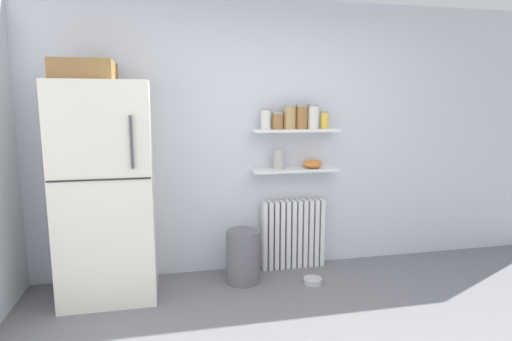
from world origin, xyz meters
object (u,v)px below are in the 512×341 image
at_px(radiator, 293,234).
at_px(vase, 278,159).
at_px(storage_jar_2, 290,117).
at_px(shelf_bowl, 313,164).
at_px(storage_jar_0, 266,119).
at_px(trash_bin, 243,256).
at_px(storage_jar_5, 324,120).
at_px(storage_jar_4, 313,117).
at_px(refrigerator, 106,188).
at_px(storage_jar_3, 301,117).
at_px(pet_food_bowl, 313,281).
at_px(storage_jar_1, 278,121).

xyz_separation_m(radiator, vase, (-0.16, -0.03, 0.76)).
relative_size(storage_jar_2, shelf_bowl, 1.18).
xyz_separation_m(vase, shelf_bowl, (0.35, 0.00, -0.05)).
bearing_deg(storage_jar_0, trash_bin, -140.03).
bearing_deg(shelf_bowl, storage_jar_5, 0.00).
bearing_deg(storage_jar_4, refrigerator, -173.33).
xyz_separation_m(storage_jar_0, storage_jar_3, (0.35, 0.00, 0.02)).
bearing_deg(pet_food_bowl, trash_bin, 163.92).
xyz_separation_m(storage_jar_1, storage_jar_3, (0.23, 0.00, 0.03)).
relative_size(storage_jar_1, storage_jar_2, 0.73).
bearing_deg(refrigerator, storage_jar_0, 8.83).
height_order(storage_jar_1, storage_jar_3, storage_jar_3).
bearing_deg(trash_bin, shelf_bowl, 16.66).
xyz_separation_m(storage_jar_1, storage_jar_4, (0.35, -0.00, 0.04)).
xyz_separation_m(storage_jar_0, storage_jar_2, (0.23, 0.00, 0.01)).
bearing_deg(radiator, pet_food_bowl, -81.74).
bearing_deg(storage_jar_4, storage_jar_5, 0.00).
relative_size(storage_jar_2, storage_jar_4, 0.96).
bearing_deg(storage_jar_0, storage_jar_4, 0.00).
bearing_deg(storage_jar_5, vase, 180.00).
distance_m(storage_jar_4, vase, 0.53).
height_order(storage_jar_2, storage_jar_4, storage_jar_4).
relative_size(radiator, storage_jar_1, 4.22).
distance_m(storage_jar_2, storage_jar_5, 0.35).
distance_m(storage_jar_2, storage_jar_4, 0.23).
bearing_deg(storage_jar_4, shelf_bowl, 0.00).
relative_size(refrigerator, shelf_bowl, 10.41).
bearing_deg(storage_jar_1, radiator, 9.71).
bearing_deg(storage_jar_3, storage_jar_2, -180.00).
height_order(radiator, storage_jar_4, storage_jar_4).
height_order(storage_jar_0, shelf_bowl, storage_jar_0).
bearing_deg(radiator, storage_jar_4, -9.71).
relative_size(storage_jar_0, storage_jar_5, 1.17).
height_order(storage_jar_1, storage_jar_2, storage_jar_2).
height_order(storage_jar_2, shelf_bowl, storage_jar_2).
bearing_deg(refrigerator, pet_food_bowl, -5.72).
bearing_deg(storage_jar_1, pet_food_bowl, -59.19).
distance_m(radiator, shelf_bowl, 0.73).
height_order(vase, pet_food_bowl, vase).
xyz_separation_m(radiator, shelf_bowl, (0.18, -0.03, 0.71)).
bearing_deg(storage_jar_4, storage_jar_3, 180.00).
bearing_deg(trash_bin, storage_jar_3, 19.75).
height_order(refrigerator, pet_food_bowl, refrigerator).
relative_size(shelf_bowl, pet_food_bowl, 1.10).
height_order(storage_jar_4, shelf_bowl, storage_jar_4).
distance_m(refrigerator, shelf_bowl, 1.91).
bearing_deg(radiator, trash_bin, -155.73).
bearing_deg(storage_jar_5, storage_jar_0, -180.00).
bearing_deg(storage_jar_2, storage_jar_4, -0.00).
height_order(refrigerator, storage_jar_4, refrigerator).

